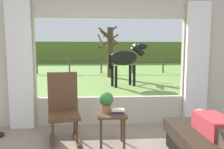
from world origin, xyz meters
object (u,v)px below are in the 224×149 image
rocking_chair (63,108)px  horse (125,58)px  reclining_person (223,131)px  pasture_tree (110,50)px  side_table (112,119)px  potted_plant (106,101)px  book_stack (118,112)px

rocking_chair → horse: (1.69, 5.25, 0.61)m
reclining_person → horse: bearing=93.0°
rocking_chair → horse: size_ratio=0.63×
rocking_chair → pasture_tree: (1.24, 8.23, 0.92)m
rocking_chair → pasture_tree: bearing=69.6°
side_table → potted_plant: bearing=143.1°
side_table → horse: bearing=80.6°
side_table → horse: size_ratio=0.29×
potted_plant → pasture_tree: pasture_tree is taller
rocking_chair → pasture_tree: pasture_tree is taller
reclining_person → potted_plant: (-1.35, 0.90, 0.18)m
reclining_person → side_table: bearing=146.3°
reclining_person → pasture_tree: size_ratio=0.52×
rocking_chair → book_stack: bearing=-33.6°
reclining_person → rocking_chair: bearing=151.1°
potted_plant → book_stack: size_ratio=1.63×
horse → rocking_chair: bearing=-40.6°
rocking_chair → book_stack: 0.93m
rocking_chair → side_table: bearing=-31.7°
reclining_person → horse: horse is taller
reclining_person → rocking_chair: (-2.04, 1.12, 0.02)m
horse → pasture_tree: (-0.45, 2.98, 0.31)m
reclining_person → pasture_tree: (-0.80, 9.35, 0.95)m
reclining_person → book_stack: bearing=146.4°
reclining_person → book_stack: reclining_person is taller
rocking_chair → potted_plant: size_ratio=3.50×
rocking_chair → book_stack: rocking_chair is taller
rocking_chair → pasture_tree: size_ratio=0.40×
horse → pasture_tree: 3.03m
rocking_chair → book_stack: size_ratio=5.71×
side_table → horse: (0.92, 5.53, 0.73)m
side_table → potted_plant: 0.29m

